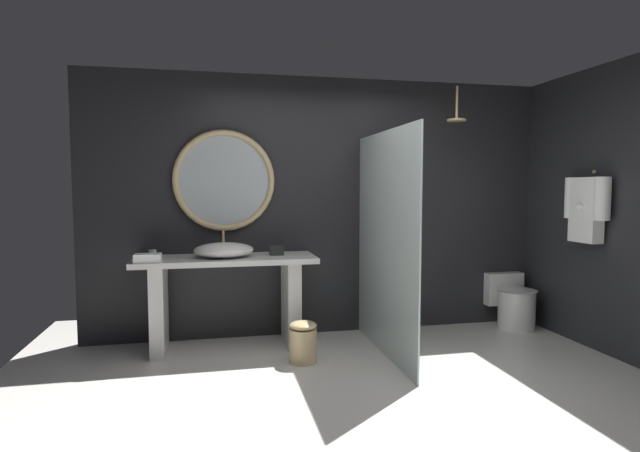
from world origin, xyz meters
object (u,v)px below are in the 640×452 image
Objects in this scene: round_wall_mirror at (224,181)px; hanging_bathrobe at (586,205)px; waste_bin at (303,341)px; tumbler_cup at (152,255)px; tissue_box at (276,250)px; toilet at (512,303)px; vessel_sink at (224,250)px; rain_shower_head at (457,117)px; folded_hand_towel at (148,258)px.

round_wall_mirror is 1.47× the size of hanging_bathrobe.
tumbler_cup is at bearing 159.22° from waste_bin.
round_wall_mirror is (0.64, 0.33, 0.66)m from tumbler_cup.
tissue_box is 0.93m from waste_bin.
waste_bin is at bearing -165.58° from toilet.
tumbler_cup is at bearing -177.91° from toilet.
waste_bin is (0.63, -0.81, -1.38)m from round_wall_mirror.
hanging_bathrobe is 1.86× the size of waste_bin.
waste_bin is (0.65, -0.50, -0.75)m from vessel_sink.
round_wall_mirror is at bearing 127.75° from waste_bin.
tissue_box is 0.85m from round_wall_mirror.
round_wall_mirror is 2.74× the size of waste_bin.
tissue_box is at bearing -26.51° from round_wall_mirror.
rain_shower_head is 0.60× the size of toilet.
tissue_box is (1.12, 0.09, -0.00)m from tumbler_cup.
folded_hand_towel is at bearing 172.72° from hanging_bathrobe.
vessel_sink is 2.63m from rain_shower_head.
rain_shower_head is 0.52× the size of hanging_bathrobe.
folded_hand_towel is at bearing -175.56° from toilet.
tumbler_cup is 0.98m from round_wall_mirror.
folded_hand_towel is at bearing -144.15° from round_wall_mirror.
folded_hand_towel is (-3.68, -0.29, 0.63)m from toilet.
tumbler_cup is 0.40× the size of folded_hand_towel.
folded_hand_towel is (-1.14, -0.24, -0.01)m from tissue_box.
tumbler_cup reaches higher than folded_hand_towel.
round_wall_mirror is at bearing 35.85° from folded_hand_towel.
rain_shower_head is (2.29, 0.02, 1.27)m from vessel_sink.
folded_hand_towel is (-0.02, -0.15, -0.01)m from tumbler_cup.
vessel_sink is 0.62m from tumbler_cup.
folded_hand_towel is at bearing -165.32° from vessel_sink.
toilet is at bearing -3.67° from round_wall_mirror.
vessel_sink is 0.71m from round_wall_mirror.
hanging_bathrobe is at bearing -7.28° from folded_hand_towel.
rain_shower_head reaches higher than folded_hand_towel.
vessel_sink is 3.11m from toilet.
tumbler_cup is at bearing -179.29° from rain_shower_head.
tumbler_cup is 0.25× the size of waste_bin.
vessel_sink reaches higher than folded_hand_towel.
toilet is (0.74, 0.10, -1.94)m from rain_shower_head.
waste_bin is (0.15, -0.57, -0.72)m from tissue_box.
hanging_bathrobe is at bearing -16.83° from round_wall_mirror.
tissue_box is at bearing 178.26° from rain_shower_head.
tissue_box is 0.19× the size of hanging_bathrobe.
round_wall_mirror reaches higher than tissue_box.
vessel_sink is at bearing -179.51° from rain_shower_head.
tissue_box is 2.89m from hanging_bathrobe.
tumbler_cup is 1.12m from tissue_box.
round_wall_mirror is at bearing 176.33° from toilet.
hanging_bathrobe is 3.95m from folded_hand_towel.
round_wall_mirror is 2.83× the size of rain_shower_head.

